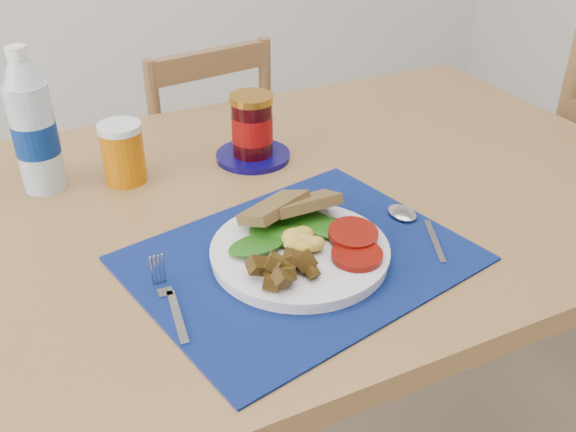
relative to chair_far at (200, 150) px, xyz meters
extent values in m
cube|color=brown|center=(-0.07, -0.69, 0.21)|extent=(1.40, 0.90, 0.04)
cylinder|color=brown|center=(0.57, -0.30, -0.17)|extent=(0.06, 0.06, 0.71)
cube|color=brown|center=(-0.01, 0.06, -0.14)|extent=(0.42, 0.41, 0.04)
cylinder|color=brown|center=(0.13, 0.23, -0.34)|extent=(0.03, 0.03, 0.37)
cylinder|color=brown|center=(-0.19, 0.19, -0.34)|extent=(0.03, 0.03, 0.37)
cylinder|color=brown|center=(0.17, -0.06, -0.34)|extent=(0.03, 0.03, 0.37)
cylinder|color=brown|center=(-0.15, -0.11, -0.34)|extent=(0.03, 0.03, 0.37)
cube|color=brown|center=(0.01, -0.09, 0.27)|extent=(0.34, 0.08, 0.43)
cylinder|color=brown|center=(0.75, -0.56, -0.32)|extent=(0.04, 0.04, 0.42)
cube|color=#040E33|center=(-0.13, -0.88, 0.23)|extent=(0.54, 0.46, 0.00)
cylinder|color=silver|center=(-0.13, -0.88, 0.24)|extent=(0.26, 0.26, 0.02)
ellipsoid|color=yellow|center=(-0.13, -0.88, 0.26)|extent=(0.06, 0.06, 0.03)
cylinder|color=maroon|center=(-0.06, -0.92, 0.25)|extent=(0.07, 0.07, 0.01)
ellipsoid|color=#093506|center=(-0.12, -0.84, 0.25)|extent=(0.14, 0.08, 0.01)
cube|color=olive|center=(-0.11, -0.80, 0.27)|extent=(0.12, 0.09, 0.04)
cube|color=#B2B5BA|center=(-0.34, -0.93, 0.23)|extent=(0.03, 0.11, 0.00)
cube|color=#B2B5BA|center=(-0.34, -0.86, 0.23)|extent=(0.03, 0.06, 0.00)
cube|color=#B2B5BA|center=(0.07, -0.93, 0.23)|extent=(0.06, 0.11, 0.00)
ellipsoid|color=#B2B5BA|center=(0.07, -0.84, 0.23)|extent=(0.04, 0.06, 0.01)
cylinder|color=#ADBFCC|center=(-0.44, -0.48, 0.32)|extent=(0.07, 0.07, 0.19)
cylinder|color=navy|center=(-0.44, -0.48, 0.32)|extent=(0.07, 0.07, 0.06)
cone|color=#ADBFCC|center=(-0.44, -0.48, 0.44)|extent=(0.07, 0.07, 0.04)
cylinder|color=white|center=(-0.44, -0.48, 0.47)|extent=(0.03, 0.03, 0.02)
cylinder|color=#B65F04|center=(-0.30, -0.52, 0.28)|extent=(0.07, 0.07, 0.10)
cylinder|color=#09044D|center=(-0.06, -0.54, 0.23)|extent=(0.14, 0.14, 0.01)
cylinder|color=black|center=(-0.06, -0.54, 0.29)|extent=(0.08, 0.08, 0.10)
cylinder|color=maroon|center=(-0.06, -0.54, 0.29)|extent=(0.08, 0.08, 0.05)
cylinder|color=#AD6F1C|center=(-0.06, -0.54, 0.35)|extent=(0.08, 0.08, 0.01)
camera|label=1|loc=(-0.49, -1.57, 0.78)|focal=40.00mm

